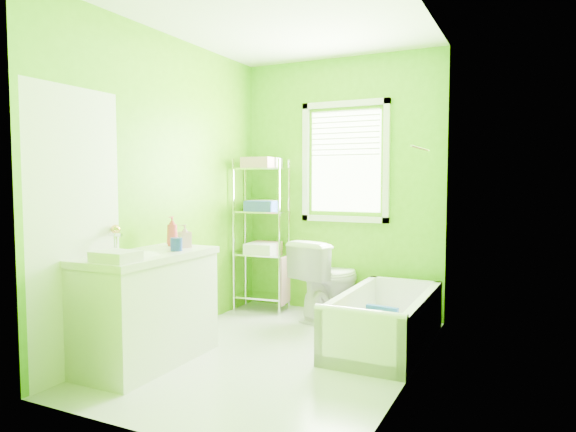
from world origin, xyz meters
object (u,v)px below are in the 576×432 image
at_px(toilet, 328,279).
at_px(vanity, 147,304).
at_px(wire_shelf_unit, 263,218).
at_px(bathtub, 384,328).

distance_m(toilet, vanity, 1.90).
height_order(toilet, wire_shelf_unit, wire_shelf_unit).
bearing_deg(wire_shelf_unit, toilet, -1.86).
bearing_deg(bathtub, wire_shelf_unit, 156.83).
relative_size(toilet, wire_shelf_unit, 0.49).
height_order(bathtub, toilet, toilet).
relative_size(bathtub, wire_shelf_unit, 0.90).
height_order(bathtub, vanity, vanity).
relative_size(vanity, wire_shelf_unit, 0.69).
xyz_separation_m(toilet, vanity, (-0.76, -1.74, 0.05)).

